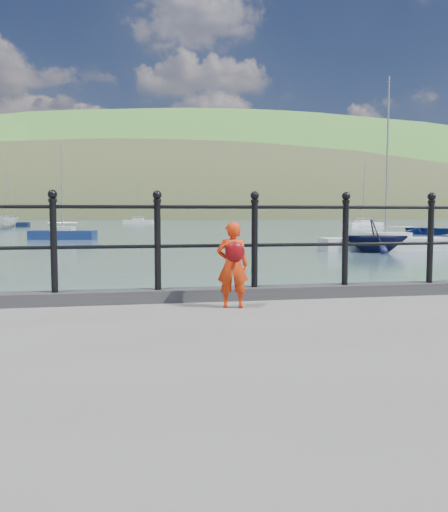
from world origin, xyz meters
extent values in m
plane|color=#2D4251|center=(0.00, 0.00, 0.00)|extent=(600.00, 600.00, 0.00)
cube|color=#28282B|center=(0.00, -0.15, 1.07)|extent=(60.00, 0.30, 0.15)
cylinder|color=black|center=(0.00, -0.15, 1.67)|extent=(18.00, 0.04, 0.04)
cylinder|color=black|center=(0.00, -0.15, 2.15)|extent=(18.00, 0.04, 0.04)
cylinder|color=black|center=(-1.80, -0.15, 1.67)|extent=(0.08, 0.08, 1.05)
sphere|color=black|center=(-1.80, -0.15, 2.29)|extent=(0.11, 0.11, 0.11)
cylinder|color=black|center=(-0.60, -0.15, 1.67)|extent=(0.08, 0.08, 1.05)
sphere|color=black|center=(-0.60, -0.15, 2.29)|extent=(0.11, 0.11, 0.11)
cylinder|color=black|center=(0.60, -0.15, 1.67)|extent=(0.08, 0.08, 1.05)
sphere|color=black|center=(0.60, -0.15, 2.29)|extent=(0.11, 0.11, 0.11)
cylinder|color=black|center=(1.80, -0.15, 1.67)|extent=(0.08, 0.08, 1.05)
sphere|color=black|center=(1.80, -0.15, 2.29)|extent=(0.11, 0.11, 0.11)
cylinder|color=black|center=(3.00, -0.15, 1.67)|extent=(0.08, 0.08, 1.05)
sphere|color=black|center=(3.00, -0.15, 2.29)|extent=(0.11, 0.11, 0.11)
ellipsoid|color=#333A21|center=(20.00, 195.00, -15.40)|extent=(400.00, 100.00, 88.00)
ellipsoid|color=#387026|center=(60.00, 255.00, -27.30)|extent=(600.00, 180.00, 156.00)
cube|color=silver|center=(-35.00, 181.00, 3.00)|extent=(9.00, 6.00, 6.00)
cube|color=#4C4744|center=(-35.00, 181.00, 7.00)|extent=(9.50, 6.50, 2.00)
cube|color=silver|center=(-12.00, 181.00, 3.00)|extent=(9.00, 6.00, 6.00)
cube|color=#4C4744|center=(-12.00, 181.00, 7.00)|extent=(9.50, 6.50, 2.00)
cube|color=silver|center=(18.00, 181.00, 3.00)|extent=(9.00, 6.00, 6.00)
cube|color=#4C4744|center=(18.00, 181.00, 7.00)|extent=(9.50, 6.50, 2.00)
cube|color=silver|center=(45.00, 181.00, 3.00)|extent=(9.00, 6.00, 6.00)
cube|color=#4C4744|center=(45.00, 181.00, 7.00)|extent=(9.50, 6.50, 2.00)
imported|color=red|center=(0.20, -0.71, 1.49)|extent=(0.40, 0.30, 0.98)
ellipsoid|color=red|center=(0.20, -0.84, 1.65)|extent=(0.22, 0.11, 0.23)
imported|color=navy|center=(27.79, 40.09, 0.50)|extent=(5.10, 5.77, 0.99)
imported|color=beige|center=(-14.95, 62.73, 0.97)|extent=(3.87, 5.32, 1.93)
imported|color=black|center=(12.00, 19.52, 0.86)|extent=(3.89, 3.58, 1.72)
cube|color=black|center=(-16.91, 75.22, 0.25)|extent=(5.89, 2.19, 0.90)
cube|color=beige|center=(-16.91, 75.22, 0.75)|extent=(2.11, 1.39, 0.50)
cylinder|color=#A5A5A8|center=(-16.91, 75.22, 4.38)|extent=(0.10, 0.10, 7.36)
cylinder|color=#A5A5A8|center=(-16.91, 75.22, 1.30)|extent=(2.60, 0.24, 0.06)
cube|color=silver|center=(13.22, 20.81, 0.25)|extent=(7.17, 2.47, 0.90)
cube|color=beige|center=(13.22, 20.81, 0.75)|extent=(2.56, 1.54, 0.50)
cylinder|color=#A5A5A8|center=(13.22, 20.81, 5.04)|extent=(0.10, 0.10, 8.67)
cylinder|color=#A5A5A8|center=(13.22, 20.81, 1.30)|extent=(3.17, 0.29, 0.06)
cube|color=navy|center=(-5.47, 36.75, 0.25)|extent=(5.24, 2.74, 0.90)
cube|color=beige|center=(-5.47, 36.75, 0.75)|extent=(1.97, 1.50, 0.50)
cylinder|color=#A5A5A8|center=(-5.47, 36.75, 3.95)|extent=(0.10, 0.10, 6.50)
cylinder|color=#A5A5A8|center=(-5.47, 36.75, 1.30)|extent=(2.20, 0.59, 0.06)
cube|color=silver|center=(2.12, 96.21, 0.25)|extent=(5.80, 2.95, 0.90)
cube|color=beige|center=(2.12, 96.21, 0.75)|extent=(2.17, 1.60, 0.50)
cylinder|color=#A5A5A8|center=(2.12, 96.21, 4.41)|extent=(0.10, 0.10, 7.41)
cylinder|color=#A5A5A8|center=(2.12, 96.21, 1.30)|extent=(2.44, 0.66, 0.06)
cube|color=white|center=(32.07, 63.68, 0.25)|extent=(6.77, 4.50, 0.90)
cube|color=beige|center=(32.07, 63.68, 0.75)|extent=(2.64, 2.14, 0.50)
cylinder|color=#A5A5A8|center=(32.07, 63.68, 4.97)|extent=(0.10, 0.10, 8.54)
cylinder|color=#A5A5A8|center=(32.07, 63.68, 1.30)|extent=(2.72, 1.35, 0.06)
camera|label=1|loc=(-1.03, -6.68, 2.08)|focal=38.00mm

